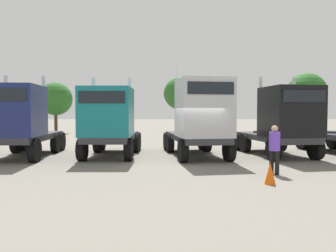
% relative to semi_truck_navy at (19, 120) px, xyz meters
% --- Properties ---
extents(ground, '(200.00, 200.00, 0.00)m').
position_rel_semi_truck_navy_xyz_m(ground, '(8.59, -0.97, -1.92)').
color(ground, slate).
extents(semi_truck_navy, '(2.88, 6.16, 4.20)m').
position_rel_semi_truck_navy_xyz_m(semi_truck_navy, '(0.00, 0.00, 0.00)').
color(semi_truck_navy, '#333338').
rests_on(semi_truck_navy, ground).
extents(semi_truck_teal, '(2.65, 5.78, 4.11)m').
position_rel_semi_truck_navy_xyz_m(semi_truck_teal, '(4.37, 0.38, -0.07)').
color(semi_truck_teal, '#333338').
rests_on(semi_truck_teal, ground).
extents(semi_truck_silver, '(3.34, 6.54, 4.50)m').
position_rel_semi_truck_navy_xyz_m(semi_truck_silver, '(8.94, 0.05, 0.12)').
color(semi_truck_silver, '#333338').
rests_on(semi_truck_silver, ground).
extents(semi_truck_black, '(3.35, 6.08, 4.17)m').
position_rel_semi_truck_navy_xyz_m(semi_truck_black, '(13.27, 0.44, -0.04)').
color(semi_truck_black, '#333338').
rests_on(semi_truck_black, ground).
extents(visitor_with_camera, '(0.53, 0.53, 1.82)m').
position_rel_semi_truck_navy_xyz_m(visitor_with_camera, '(11.23, -4.12, -0.86)').
color(visitor_with_camera, black).
rests_on(visitor_with_camera, ground).
extents(traffic_cone_near, '(0.36, 0.36, 0.71)m').
position_rel_semi_truck_navy_xyz_m(traffic_cone_near, '(10.52, -5.80, -1.56)').
color(traffic_cone_near, '#F2590C').
rests_on(traffic_cone_near, ground).
extents(oak_far_left, '(3.71, 3.71, 5.70)m').
position_rel_semi_truck_navy_xyz_m(oak_far_left, '(-4.98, 20.68, 1.91)').
color(oak_far_left, '#4C3823').
rests_on(oak_far_left, ground).
extents(oak_far_centre, '(3.47, 3.47, 6.10)m').
position_rel_semi_truck_navy_xyz_m(oak_far_centre, '(8.89, 19.09, 2.43)').
color(oak_far_centre, '#4C3823').
rests_on(oak_far_centre, ground).
extents(oak_far_right, '(3.81, 3.81, 6.15)m').
position_rel_semi_truck_navy_xyz_m(oak_far_right, '(21.10, 15.52, 2.31)').
color(oak_far_right, '#4C3823').
rests_on(oak_far_right, ground).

